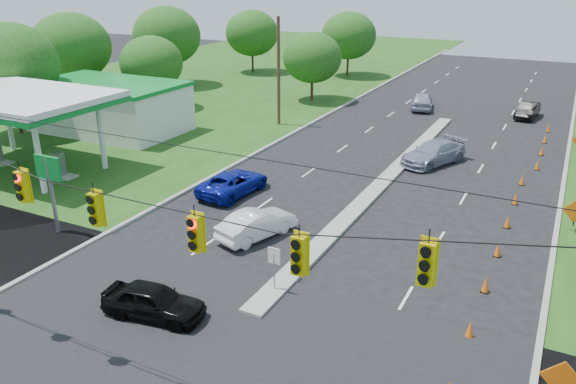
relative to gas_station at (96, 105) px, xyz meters
The scene contains 35 objects.
ground 31.23m from the gas_station, 40.57° to the right, with size 160.00×160.00×0.00m, color black.
grass_left 6.87m from the gas_station, behind, with size 40.00×160.00×0.06m, color #1E4714.
cross_street 31.23m from the gas_station, 40.57° to the right, with size 160.00×14.00×0.02m, color black.
curb_left 16.89m from the gas_station, 35.78° to the left, with size 0.25×110.00×0.16m, color gray.
curb_right 35.22m from the gas_station, 16.13° to the left, with size 0.25×110.00×0.16m, color gray.
median 23.79m from the gas_station, ahead, with size 1.00×34.00×0.18m, color gray.
median_sign 27.62m from the gas_station, 31.07° to the right, with size 0.55×0.06×2.05m.
signal_span 31.83m from the gas_station, 42.00° to the right, with size 25.60×0.32×9.00m.
utility_pole_far_left 14.93m from the gas_station, 41.21° to the left, with size 0.28×0.28×9.00m, color #422D1C.
gas_station is the anchor object (origin of this frame).
cone_1 34.37m from the gas_station, 23.62° to the right, with size 0.32×0.32×0.70m, color orange.
cone_2 33.12m from the gas_station, 18.06° to the right, with size 0.32×0.32×0.70m, color orange.
cone_3 32.21m from the gas_station, 12.11° to the right, with size 0.32×0.32×0.70m, color orange.
cone_4 31.66m from the gas_station, ahead, with size 0.32×0.32×0.70m, color orange.
cone_5 31.50m from the gas_station, ahead, with size 0.32×0.32×0.70m, color orange.
cone_6 31.72m from the gas_station, ahead, with size 0.32×0.32×0.70m, color orange.
cone_7 32.91m from the gas_station, 12.77° to the left, with size 0.32×0.32×0.70m, color orange.
cone_8 33.85m from the gas_station, 18.57° to the left, with size 0.32×0.32×0.70m, color orange.
cone_9 35.12m from the gas_station, 24.00° to the left, with size 0.32×0.32×0.70m, color orange.
cone_10 36.68m from the gas_station, 29.01° to the left, with size 0.32×0.32×0.70m, color orange.
work_sign_0 38.11m from the gas_station, 25.25° to the right, with size 1.27×0.58×1.37m.
work_sign_1 34.54m from the gas_station, ahead, with size 1.27×0.58×1.37m.
tree_1 7.38m from the gas_station, 160.57° to the right, with size 7.56×7.56×8.82m.
tree_2 10.19m from the gas_station, 103.60° to the left, with size 5.88×5.88×6.86m.
tree_3 21.66m from the gas_station, 112.93° to the left, with size 7.56×7.56×8.82m.
tree_4 32.14m from the gas_station, 97.82° to the left, with size 6.72×6.72×7.84m.
tree_5 22.05m from the gas_station, 63.99° to the left, with size 5.88×5.88×6.86m.
tree_6 35.67m from the gas_station, 77.60° to the left, with size 6.72×6.72×7.84m.
tree_14 13.29m from the gas_station, 143.18° to the left, with size 7.56×7.56×8.82m.
black_sedan 27.18m from the gas_station, 41.29° to the right, with size 1.62×4.03×1.37m, color black.
white_sedan 22.83m from the gas_station, 26.27° to the right, with size 1.50×4.30×1.42m, color white.
blue_pickup 17.27m from the gas_station, 19.11° to the right, with size 2.29×4.97×1.38m, color #0D1794.
silver_car_far 26.10m from the gas_station, 11.87° to the left, with size 2.17×5.34×1.55m, color #8488A2.
silver_car_oncoming 29.59m from the gas_station, 45.71° to the left, with size 1.90×4.73×1.61m, color #9EA3B6.
dark_car_receding 37.28m from the gas_station, 36.41° to the left, with size 1.51×4.34×1.43m, color black.
Camera 1 is at (9.65, -11.65, 12.46)m, focal length 35.00 mm.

